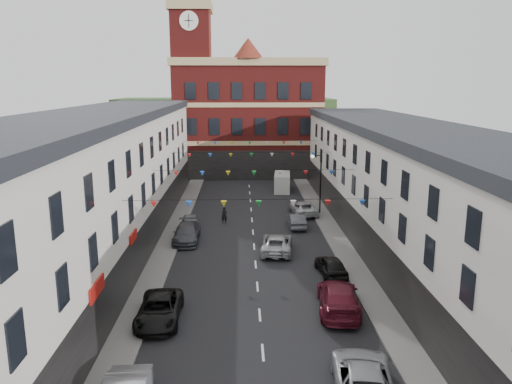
{
  "coord_description": "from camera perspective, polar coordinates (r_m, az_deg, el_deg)",
  "views": [
    {
      "loc": [
        -0.98,
        -33.86,
        12.71
      ],
      "look_at": [
        0.24,
        7.2,
        3.77
      ],
      "focal_mm": 35.0,
      "sensor_mm": 36.0,
      "label": 1
    }
  ],
  "objects": [
    {
      "name": "street_lamp",
      "position": [
        49.24,
        7.12,
        1.88
      ],
      "size": [
        1.1,
        0.36,
        6.0
      ],
      "color": "black",
      "rests_on": "ground"
    },
    {
      "name": "car_right_c",
      "position": [
        29.35,
        9.41,
        -11.81
      ],
      "size": [
        2.88,
        5.8,
        1.62
      ],
      "primitive_type": "imported",
      "rotation": [
        0.0,
        0.0,
        3.03
      ],
      "color": "#57111F",
      "rests_on": "ground"
    },
    {
      "name": "terrace_left",
      "position": [
        37.23,
        -18.54,
        0.23
      ],
      "size": [
        8.4,
        56.0,
        10.7
      ],
      "color": "silver",
      "rests_on": "ground"
    },
    {
      "name": "terrace_right",
      "position": [
        37.94,
        17.99,
        -0.28
      ],
      "size": [
        8.4,
        56.0,
        9.7
      ],
      "color": "silver",
      "rests_on": "ground"
    },
    {
      "name": "pavement_left",
      "position": [
        38.48,
        -10.54,
        -7.11
      ],
      "size": [
        1.8,
        64.0,
        0.15
      ],
      "primitive_type": "cube",
      "color": "#605E5B",
      "rests_on": "ground"
    },
    {
      "name": "moving_car",
      "position": [
        38.58,
        2.39,
        -5.88
      ],
      "size": [
        2.85,
        5.2,
        1.38
      ],
      "primitive_type": "imported",
      "rotation": [
        0.0,
        0.0,
        3.03
      ],
      "color": "#B0B3B7",
      "rests_on": "ground"
    },
    {
      "name": "car_left_c",
      "position": [
        28.36,
        -11.0,
        -13.06
      ],
      "size": [
        2.33,
        4.93,
        1.36
      ],
      "primitive_type": "imported",
      "rotation": [
        0.0,
        0.0,
        0.01
      ],
      "color": "black",
      "rests_on": "ground"
    },
    {
      "name": "pedestrian",
      "position": [
        46.29,
        -3.63,
        -2.68
      ],
      "size": [
        0.59,
        0.4,
        1.56
      ],
      "primitive_type": "imported",
      "rotation": [
        0.0,
        0.0,
        0.05
      ],
      "color": "black",
      "rests_on": "ground"
    },
    {
      "name": "car_right_d",
      "position": [
        34.5,
        8.56,
        -8.31
      ],
      "size": [
        1.97,
        4.01,
        1.32
      ],
      "primitive_type": "imported",
      "rotation": [
        0.0,
        0.0,
        3.25
      ],
      "color": "black",
      "rests_on": "ground"
    },
    {
      "name": "car_left_d",
      "position": [
        41.37,
        -7.93,
        -4.69
      ],
      "size": [
        2.03,
        4.98,
        1.45
      ],
      "primitive_type": "imported",
      "rotation": [
        0.0,
        0.0,
        0.0
      ],
      "color": "#3E4046",
      "rests_on": "ground"
    },
    {
      "name": "clock_tower",
      "position": [
        69.2,
        -7.33,
        14.02
      ],
      "size": [
        5.6,
        5.6,
        30.0
      ],
      "color": "maroon",
      "rests_on": "ground"
    },
    {
      "name": "civic_building",
      "position": [
        71.96,
        -0.93,
        8.63
      ],
      "size": [
        20.6,
        13.3,
        18.5
      ],
      "color": "maroon",
      "rests_on": "ground"
    },
    {
      "name": "white_van",
      "position": [
        60.31,
        3.0,
        1.12
      ],
      "size": [
        2.26,
        4.91,
        2.11
      ],
      "primitive_type": "cube",
      "rotation": [
        0.0,
        0.0,
        -0.09
      ],
      "color": "beige",
      "rests_on": "ground"
    },
    {
      "name": "car_left_e",
      "position": [
        44.42,
        -7.5,
        -3.53
      ],
      "size": [
        1.99,
        4.16,
        1.37
      ],
      "primitive_type": "imported",
      "rotation": [
        0.0,
        0.0,
        0.09
      ],
      "color": "gray",
      "rests_on": "ground"
    },
    {
      "name": "car_right_f",
      "position": [
        49.61,
        5.42,
        -1.81
      ],
      "size": [
        2.67,
        5.07,
        1.36
      ],
      "primitive_type": "imported",
      "rotation": [
        0.0,
        0.0,
        3.23
      ],
      "color": "#B9BBBE",
      "rests_on": "ground"
    },
    {
      "name": "distant_hill",
      "position": [
        96.22,
        -3.53,
        7.66
      ],
      "size": [
        40.0,
        14.0,
        10.0
      ],
      "primitive_type": "cube",
      "color": "#2F5125",
      "rests_on": "ground"
    },
    {
      "name": "car_right_b",
      "position": [
        22.51,
        12.14,
        -20.13
      ],
      "size": [
        3.13,
        5.64,
        1.49
      ],
      "primitive_type": "imported",
      "rotation": [
        0.0,
        0.0,
        3.01
      ],
      "color": "#94979B",
      "rests_on": "ground"
    },
    {
      "name": "ground",
      "position": [
        36.18,
        -0.05,
        -8.29
      ],
      "size": [
        160.0,
        160.0,
        0.0
      ],
      "primitive_type": "plane",
      "color": "black",
      "rests_on": "ground"
    },
    {
      "name": "car_right_e",
      "position": [
        45.16,
        4.68,
        -3.26
      ],
      "size": [
        1.37,
        3.92,
        1.29
      ],
      "primitive_type": "imported",
      "rotation": [
        0.0,
        0.0,
        3.14
      ],
      "color": "#4B4D52",
      "rests_on": "ground"
    },
    {
      "name": "pavement_right",
      "position": [
        38.83,
        10.18,
        -6.91
      ],
      "size": [
        1.8,
        64.0,
        0.15
      ],
      "primitive_type": "cube",
      "color": "#605E5B",
      "rests_on": "ground"
    }
  ]
}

